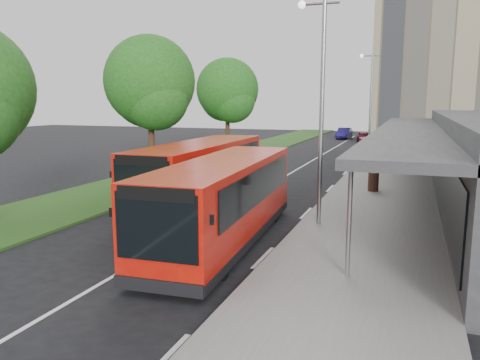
# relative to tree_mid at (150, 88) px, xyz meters

# --- Properties ---
(ground) EXTENTS (120.00, 120.00, 0.00)m
(ground) POSITION_rel_tree_mid_xyz_m (7.01, -9.05, -5.40)
(ground) COLOR black
(ground) RESTS_ON ground
(pavement) EXTENTS (5.00, 80.00, 0.15)m
(pavement) POSITION_rel_tree_mid_xyz_m (13.01, 10.95, -5.32)
(pavement) COLOR slate
(pavement) RESTS_ON ground
(grass_verge) EXTENTS (5.00, 80.00, 0.10)m
(grass_verge) POSITION_rel_tree_mid_xyz_m (0.01, 10.95, -5.35)
(grass_verge) COLOR #254A18
(grass_verge) RESTS_ON ground
(lane_centre_line) EXTENTS (0.12, 70.00, 0.01)m
(lane_centre_line) POSITION_rel_tree_mid_xyz_m (7.01, 5.95, -5.39)
(lane_centre_line) COLOR silver
(lane_centre_line) RESTS_ON ground
(kerb_dashes) EXTENTS (0.12, 56.00, 0.01)m
(kerb_dashes) POSITION_rel_tree_mid_xyz_m (10.31, 9.95, -5.39)
(kerb_dashes) COLOR silver
(kerb_dashes) RESTS_ON ground
(tree_mid) EXTENTS (5.20, 5.20, 8.36)m
(tree_mid) POSITION_rel_tree_mid_xyz_m (0.00, 0.00, 0.00)
(tree_mid) COLOR #321D14
(tree_mid) RESTS_ON ground
(tree_far) EXTENTS (5.04, 5.04, 8.09)m
(tree_far) POSITION_rel_tree_mid_xyz_m (0.00, 12.00, -0.17)
(tree_far) COLOR #321D14
(tree_far) RESTS_ON ground
(lamp_post_near) EXTENTS (1.44, 0.28, 8.00)m
(lamp_post_near) POSITION_rel_tree_mid_xyz_m (11.13, -7.05, -0.68)
(lamp_post_near) COLOR gray
(lamp_post_near) RESTS_ON pavement
(lamp_post_far) EXTENTS (1.44, 0.28, 8.00)m
(lamp_post_far) POSITION_rel_tree_mid_xyz_m (11.13, 12.95, -0.68)
(lamp_post_far) COLOR gray
(lamp_post_far) RESTS_ON pavement
(bus_main) EXTENTS (3.04, 9.82, 2.74)m
(bus_main) POSITION_rel_tree_mid_xyz_m (8.66, -10.06, -3.99)
(bus_main) COLOR red
(bus_main) RESTS_ON ground
(bus_second) EXTENTS (2.80, 10.10, 2.84)m
(bus_second) POSITION_rel_tree_mid_xyz_m (5.68, -5.43, -3.94)
(bus_second) COLOR red
(bus_second) RESTS_ON ground
(litter_bin) EXTENTS (0.66, 0.66, 0.94)m
(litter_bin) POSITION_rel_tree_mid_xyz_m (12.59, 0.20, -4.78)
(litter_bin) COLOR #3B2018
(litter_bin) RESTS_ON pavement
(bollard) EXTENTS (0.20, 0.20, 1.00)m
(bollard) POSITION_rel_tree_mid_xyz_m (12.39, 9.28, -4.75)
(bollard) COLOR yellow
(bollard) RESTS_ON pavement
(car_near) EXTENTS (2.38, 4.18, 1.34)m
(car_near) POSITION_rel_tree_mid_xyz_m (9.40, 29.40, -4.73)
(car_near) COLOR #560C1B
(car_near) RESTS_ON ground
(car_far) EXTENTS (1.60, 4.19, 1.36)m
(car_far) POSITION_rel_tree_mid_xyz_m (6.31, 35.38, -4.72)
(car_far) COLOR navy
(car_far) RESTS_ON ground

